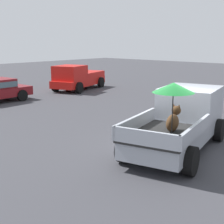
% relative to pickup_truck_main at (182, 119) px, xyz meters
% --- Properties ---
extents(ground_plane, '(80.00, 80.00, 0.00)m').
position_rel_pickup_truck_main_xyz_m(ground_plane, '(-0.43, -0.08, -0.97)').
color(ground_plane, '#38383D').
extents(pickup_truck_main, '(5.33, 3.08, 2.38)m').
position_rel_pickup_truck_main_xyz_m(pickup_truck_main, '(0.00, 0.00, 0.00)').
color(pickup_truck_main, black).
rests_on(pickup_truck_main, ground).
extents(pickup_truck_red, '(5.11, 3.17, 1.80)m').
position_rel_pickup_truck_main_xyz_m(pickup_truck_red, '(6.56, 12.20, -0.10)').
color(pickup_truck_red, black).
rests_on(pickup_truck_red, ground).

